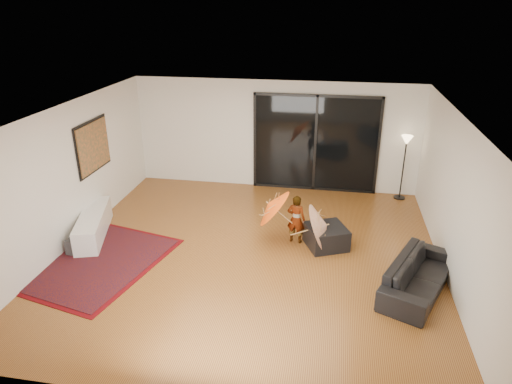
% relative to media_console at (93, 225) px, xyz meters
% --- Properties ---
extents(floor, '(7.00, 7.00, 0.00)m').
position_rel_media_console_xyz_m(floor, '(3.25, -0.21, -0.25)').
color(floor, '#966129').
rests_on(floor, ground).
extents(ceiling, '(7.00, 7.00, 0.00)m').
position_rel_media_console_xyz_m(ceiling, '(3.25, -0.21, 2.45)').
color(ceiling, white).
rests_on(ceiling, wall_back).
extents(wall_back, '(7.00, 0.00, 7.00)m').
position_rel_media_console_xyz_m(wall_back, '(3.25, 3.29, 1.10)').
color(wall_back, silver).
rests_on(wall_back, floor).
extents(wall_front, '(7.00, 0.00, 7.00)m').
position_rel_media_console_xyz_m(wall_front, '(3.25, -3.71, 1.10)').
color(wall_front, silver).
rests_on(wall_front, floor).
extents(wall_left, '(0.00, 7.00, 7.00)m').
position_rel_media_console_xyz_m(wall_left, '(-0.25, -0.21, 1.10)').
color(wall_left, silver).
rests_on(wall_left, floor).
extents(wall_right, '(0.00, 7.00, 7.00)m').
position_rel_media_console_xyz_m(wall_right, '(6.75, -0.21, 1.10)').
color(wall_right, silver).
rests_on(wall_right, floor).
extents(sliding_door, '(3.06, 0.07, 2.40)m').
position_rel_media_console_xyz_m(sliding_door, '(4.25, 3.26, 0.95)').
color(sliding_door, black).
rests_on(sliding_door, wall_back).
extents(painting, '(0.04, 1.28, 1.08)m').
position_rel_media_console_xyz_m(painting, '(-0.21, 0.79, 1.40)').
color(painting, black).
rests_on(painting, wall_left).
extents(media_console, '(0.97, 1.84, 0.50)m').
position_rel_media_console_xyz_m(media_console, '(0.00, 0.00, 0.00)').
color(media_console, white).
rests_on(media_console, floor).
extents(speaker, '(0.29, 0.29, 0.31)m').
position_rel_media_console_xyz_m(speaker, '(0.00, -0.72, -0.09)').
color(speaker, '#424244').
rests_on(speaker, floor).
extents(persian_rug, '(2.47, 3.03, 0.02)m').
position_rel_media_console_xyz_m(persian_rug, '(0.63, -0.98, -0.24)').
color(persian_rug, '#58070C').
rests_on(persian_rug, floor).
extents(sofa, '(1.49, 2.07, 0.56)m').
position_rel_media_console_xyz_m(sofa, '(6.20, -0.83, 0.03)').
color(sofa, black).
rests_on(sofa, floor).
extents(ottoman, '(0.95, 0.95, 0.41)m').
position_rel_media_console_xyz_m(ottoman, '(4.66, 0.39, -0.04)').
color(ottoman, black).
rests_on(ottoman, floor).
extents(floor_lamp, '(0.27, 0.27, 1.56)m').
position_rel_media_console_xyz_m(floor_lamp, '(6.35, 3.04, 0.99)').
color(floor_lamp, black).
rests_on(floor_lamp, floor).
extents(child, '(0.40, 0.30, 0.99)m').
position_rel_media_console_xyz_m(child, '(4.06, 0.46, 0.25)').
color(child, '#999999').
rests_on(child, floor).
extents(parasol_orange, '(0.67, 0.86, 0.89)m').
position_rel_media_console_xyz_m(parasol_orange, '(3.51, 0.41, 0.49)').
color(parasol_orange, '#F7510D').
rests_on(parasol_orange, child).
extents(parasol_white, '(0.53, 0.92, 0.95)m').
position_rel_media_console_xyz_m(parasol_white, '(4.66, 0.31, 0.26)').
color(parasol_white, white).
rests_on(parasol_white, floor).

